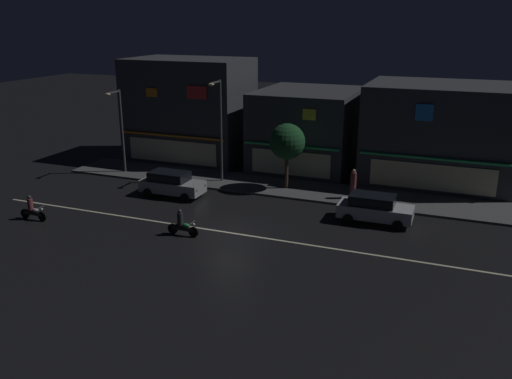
{
  "coord_description": "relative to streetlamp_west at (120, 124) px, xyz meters",
  "views": [
    {
      "loc": [
        11.58,
        -25.32,
        11.52
      ],
      "look_at": [
        0.19,
        3.62,
        1.5
      ],
      "focal_mm": 37.43,
      "sensor_mm": 36.0,
      "label": 1
    }
  ],
  "objects": [
    {
      "name": "storefront_right_block",
      "position": [
        2.57,
        6.34,
        0.27
      ],
      "size": [
        9.8,
        6.57,
        8.39
      ],
      "color": "#383A3F",
      "rests_on": "ground"
    },
    {
      "name": "streetlamp_mid",
      "position": [
        8.04,
        0.59,
        0.52
      ],
      "size": [
        0.44,
        1.64,
        7.3
      ],
      "color": "#47494C",
      "rests_on": "sidewalk_far"
    },
    {
      "name": "motorcycle_following",
      "position": [
        0.75,
        -10.31,
        -3.28
      ],
      "size": [
        1.9,
        0.6,
        1.52
      ],
      "rotation": [
        0.0,
        0.0,
        3.0
      ],
      "color": "black",
      "rests_on": "ground"
    },
    {
      "name": "storefront_left_block",
      "position": [
        12.54,
        7.49,
        -0.85
      ],
      "size": [
        7.56,
        8.88,
        6.15
      ],
      "color": "#383A3F",
      "rests_on": "ground"
    },
    {
      "name": "ground_plane",
      "position": [
        12.54,
        -7.9,
        -3.92
      ],
      "size": [
        140.0,
        140.0,
        0.0
      ],
      "primitive_type": "plane",
      "color": "black"
    },
    {
      "name": "traffic_cone",
      "position": [
        18.23,
        -1.57,
        -3.64
      ],
      "size": [
        0.36,
        0.36,
        0.55
      ],
      "primitive_type": "cone",
      "color": "orange",
      "rests_on": "ground"
    },
    {
      "name": "lane_divider_stripe",
      "position": [
        12.54,
        -7.9,
        -3.91
      ],
      "size": [
        31.59,
        0.16,
        0.01
      ],
      "primitive_type": "cube",
      "color": "beige",
      "rests_on": "ground"
    },
    {
      "name": "street_tree",
      "position": [
        13.02,
        0.8,
        -0.47
      ],
      "size": [
        2.48,
        2.48,
        4.56
      ],
      "color": "#473323",
      "rests_on": "sidewalk_far"
    },
    {
      "name": "pedestrian_on_sidewalk",
      "position": [
        17.82,
        0.26,
        -2.86
      ],
      "size": [
        0.39,
        0.39,
        1.99
      ],
      "rotation": [
        0.0,
        0.0,
        5.99
      ],
      "color": "brown",
      "rests_on": "sidewalk_far"
    },
    {
      "name": "parked_car_near_kerb",
      "position": [
        6.21,
        -3.31,
        -3.05
      ],
      "size": [
        4.3,
        1.98,
        1.67
      ],
      "rotation": [
        0.0,
        0.0,
        3.14
      ],
      "color": "#9EA0A5",
      "rests_on": "ground"
    },
    {
      "name": "storefront_center_block",
      "position": [
        22.52,
        7.04,
        -0.37
      ],
      "size": [
        10.22,
        7.98,
        7.1
      ],
      "color": "#383A3F",
      "rests_on": "ground"
    },
    {
      "name": "sidewalk_far",
      "position": [
        12.54,
        1.01,
        -3.85
      ],
      "size": [
        33.26,
        4.24,
        0.14
      ],
      "primitive_type": "cube",
      "color": "#4C4C4F",
      "rests_on": "ground"
    },
    {
      "name": "motorcycle_lead",
      "position": [
        10.25,
        -9.17,
        -3.28
      ],
      "size": [
        1.9,
        0.6,
        1.52
      ],
      "rotation": [
        0.0,
        0.0,
        3.0
      ],
      "color": "black",
      "rests_on": "ground"
    },
    {
      "name": "parked_car_trailing",
      "position": [
        19.81,
        -3.24,
        -3.05
      ],
      "size": [
        4.3,
        1.98,
        1.67
      ],
      "rotation": [
        0.0,
        0.0,
        3.14
      ],
      "color": "silver",
      "rests_on": "ground"
    },
    {
      "name": "streetlamp_west",
      "position": [
        0.0,
        0.0,
        0.0
      ],
      "size": [
        0.44,
        1.64,
        6.31
      ],
      "color": "#47494C",
      "rests_on": "sidewalk_far"
    }
  ]
}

